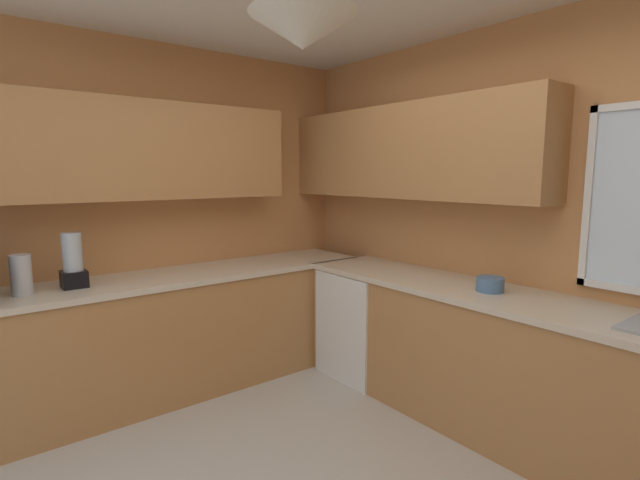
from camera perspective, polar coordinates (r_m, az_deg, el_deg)
The scene contains 7 objects.
room_shell at distance 2.60m, azimuth 2.26°, elevation 11.11°, with size 4.23×3.66×2.68m.
counter_run_left at distance 3.73m, azimuth -18.22°, elevation -10.86°, with size 0.65×3.27×0.90m.
counter_run_back at distance 3.20m, azimuth 22.99°, elevation -14.38°, with size 3.32×0.65×0.90m.
dishwasher at distance 3.92m, azimuth 5.72°, elevation -9.93°, with size 0.60×0.60×0.86m, color white.
kettle at distance 3.39m, azimuth -32.55°, elevation -3.60°, with size 0.12×0.12×0.25m, color #B7B7BC.
bowl at distance 3.15m, azimuth 19.97°, elevation -5.09°, with size 0.17×0.17×0.09m, color #4C7099.
blender_appliance at distance 3.44m, azimuth -27.82°, elevation -2.49°, with size 0.15×0.15×0.36m.
Camera 1 is at (1.60, -1.16, 1.64)m, focal length 26.33 mm.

